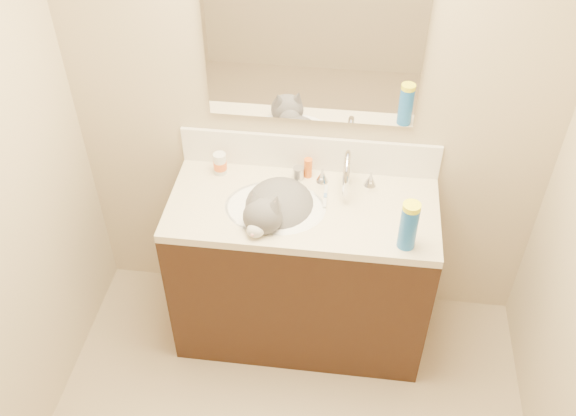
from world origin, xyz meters
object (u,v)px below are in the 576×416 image
(basin, at_px, (275,219))
(spray_can, at_px, (408,228))
(faucet, at_px, (346,174))
(silver_jar, at_px, (298,173))
(amber_bottle, at_px, (308,168))
(pill_bottle, at_px, (220,164))
(vanity_cabinet, at_px, (301,274))
(cat, at_px, (277,211))

(basin, distance_m, spray_can, 0.61)
(faucet, distance_m, silver_jar, 0.23)
(amber_bottle, xyz_separation_m, spray_can, (0.45, -0.40, 0.05))
(basin, xyz_separation_m, spray_can, (0.57, -0.17, 0.17))
(basin, height_order, spray_can, spray_can)
(faucet, bearing_deg, basin, -150.88)
(pill_bottle, relative_size, silver_jar, 1.79)
(vanity_cabinet, distance_m, cat, 0.45)
(pill_bottle, bearing_deg, cat, -35.96)
(faucet, height_order, pill_bottle, faucet)
(vanity_cabinet, relative_size, basin, 2.67)
(faucet, distance_m, pill_bottle, 0.59)
(faucet, xyz_separation_m, amber_bottle, (-0.18, 0.07, -0.04))
(faucet, height_order, cat, faucet)
(faucet, bearing_deg, vanity_cabinet, -142.71)
(cat, bearing_deg, spray_can, 1.15)
(faucet, xyz_separation_m, cat, (-0.29, -0.17, -0.11))
(faucet, distance_m, amber_bottle, 0.20)
(silver_jar, height_order, spray_can, spray_can)
(spray_can, bearing_deg, faucet, 128.74)
(pill_bottle, distance_m, silver_jar, 0.37)
(silver_jar, xyz_separation_m, amber_bottle, (0.04, 0.02, 0.02))
(cat, relative_size, amber_bottle, 4.98)
(vanity_cabinet, distance_m, faucet, 0.58)
(vanity_cabinet, height_order, basin, basin)
(vanity_cabinet, bearing_deg, amber_bottle, 89.64)
(vanity_cabinet, distance_m, amber_bottle, 0.54)
(vanity_cabinet, height_order, silver_jar, silver_jar)
(vanity_cabinet, bearing_deg, pill_bottle, 156.14)
(amber_bottle, bearing_deg, silver_jar, -153.49)
(silver_jar, bearing_deg, vanity_cabinet, -77.52)
(basin, distance_m, pill_bottle, 0.38)
(faucet, height_order, spray_can, faucet)
(vanity_cabinet, distance_m, pill_bottle, 0.67)
(basin, height_order, amber_bottle, amber_bottle)
(faucet, relative_size, silver_jar, 4.65)
(cat, bearing_deg, pill_bottle, 161.38)
(pill_bottle, height_order, spray_can, spray_can)
(pill_bottle, bearing_deg, vanity_cabinet, -23.86)
(basin, height_order, cat, cat)
(pill_bottle, height_order, silver_jar, pill_bottle)
(vanity_cabinet, bearing_deg, cat, -163.56)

